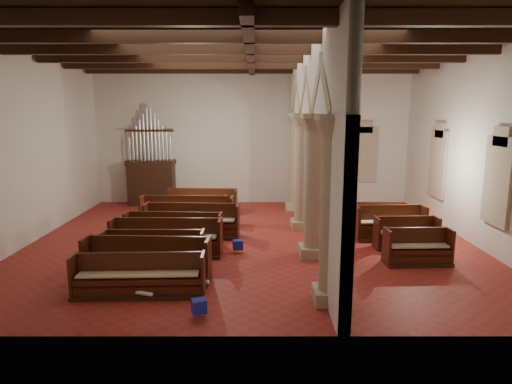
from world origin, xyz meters
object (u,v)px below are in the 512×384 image
object	(u,v)px
pipe_organ	(151,174)
processional_banner	(348,193)
aisle_pew_0	(417,252)
lectern	(169,194)
nave_pew_0	(139,282)

from	to	relation	value
pipe_organ	processional_banner	size ratio (longest dim) A/B	1.81
pipe_organ	aisle_pew_0	distance (m)	11.92
pipe_organ	processional_banner	distance (m)	8.61
lectern	nave_pew_0	bearing A→B (deg)	-98.13
processional_banner	nave_pew_0	size ratio (longest dim) A/B	0.81
nave_pew_0	aisle_pew_0	size ratio (longest dim) A/B	1.65
nave_pew_0	aisle_pew_0	world-z (taller)	aisle_pew_0
lectern	processional_banner	size ratio (longest dim) A/B	0.47
processional_banner	aisle_pew_0	xyz separation A→B (m)	(0.60, -6.29, -0.47)
lectern	processional_banner	world-z (taller)	processional_banner
pipe_organ	aisle_pew_0	bearing A→B (deg)	-40.12
pipe_organ	lectern	size ratio (longest dim) A/B	3.89
pipe_organ	nave_pew_0	distance (m)	9.94
nave_pew_0	processional_banner	bearing A→B (deg)	49.89
lectern	processional_banner	bearing A→B (deg)	-25.51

